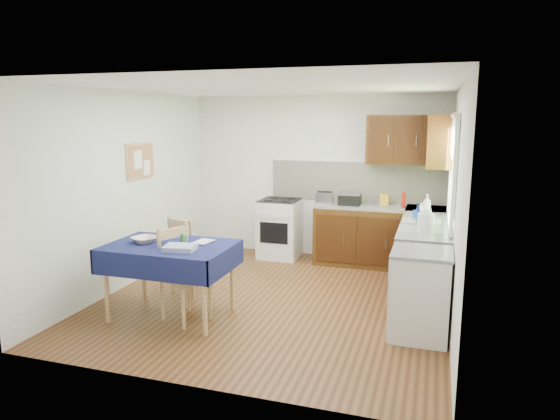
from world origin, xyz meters
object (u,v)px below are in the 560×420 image
(dining_table, at_px, (170,254))
(toaster, at_px, (325,198))
(chair_far, at_px, (189,253))
(dish_rack, at_px, (422,220))
(kettle, at_px, (426,222))
(sandwich_press, at_px, (350,199))
(chair_near, at_px, (182,271))

(dining_table, distance_m, toaster, 2.82)
(dining_table, distance_m, chair_far, 0.78)
(dish_rack, height_order, kettle, kettle)
(sandwich_press, bearing_deg, chair_near, -96.70)
(toaster, bearing_deg, dish_rack, -53.88)
(kettle, bearing_deg, chair_far, -174.56)
(chair_near, bearing_deg, chair_far, 46.76)
(dining_table, distance_m, chair_near, 0.23)
(sandwich_press, bearing_deg, toaster, -156.67)
(kettle, bearing_deg, chair_near, -157.43)
(toaster, xyz_separation_m, sandwich_press, (0.38, 0.02, 0.00))
(chair_near, bearing_deg, dish_rack, -32.21)
(dining_table, height_order, chair_near, chair_near)
(chair_near, height_order, kettle, kettle)
(chair_far, distance_m, sandwich_press, 2.54)
(chair_near, distance_m, sandwich_press, 2.98)
(sandwich_press, relative_size, dish_rack, 0.68)
(sandwich_press, relative_size, kettle, 1.03)
(dish_rack, bearing_deg, kettle, -101.24)
(toaster, height_order, sandwich_press, toaster)
(kettle, bearing_deg, sandwich_press, 125.01)
(chair_far, distance_m, kettle, 2.85)
(chair_near, xyz_separation_m, sandwich_press, (1.36, 2.61, 0.45))
(dish_rack, bearing_deg, sandwich_press, 120.50)
(chair_far, relative_size, kettle, 3.23)
(chair_near, bearing_deg, toaster, 3.00)
(chair_far, height_order, dish_rack, dish_rack)
(chair_far, distance_m, chair_near, 0.83)
(dining_table, bearing_deg, chair_near, -33.59)
(chair_far, distance_m, dish_rack, 2.90)
(toaster, distance_m, dish_rack, 1.73)
(chair_far, bearing_deg, toaster, -109.76)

